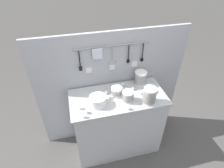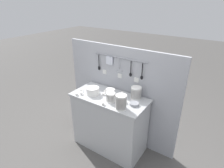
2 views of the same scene
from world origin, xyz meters
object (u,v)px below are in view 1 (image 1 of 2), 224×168
cup_front_left (132,89)px  cup_mid_row (123,85)px  cup_beside_plates (142,93)px  cup_edge_near (129,108)px  plate_stack (98,101)px  steel_mixing_bowl (151,90)px  bowl_stack_back_corner (117,91)px  cup_front_right (80,108)px  cup_back_left (106,93)px  cup_centre (88,112)px  bowl_stack_wide_centre (128,96)px  bowl_stack_nested_right (150,96)px  bowl_stack_tall_left (141,78)px  cup_edge_far (84,116)px  cup_back_right (110,97)px

cup_front_left → cup_mid_row: 0.14m
cup_beside_plates → cup_edge_near: (-0.23, -0.21, 0.00)m
plate_stack → cup_edge_near: (0.31, -0.16, -0.04)m
plate_stack → steel_mixing_bowl: bearing=5.8°
bowl_stack_back_corner → cup_front_right: (-0.45, -0.14, -0.04)m
plate_stack → cup_back_left: plate_stack is taller
steel_mixing_bowl → cup_front_right: bearing=-173.6°
cup_beside_plates → cup_front_left: (-0.08, 0.10, 0.00)m
cup_front_right → cup_mid_row: same height
cup_centre → bowl_stack_back_corner: bearing=29.7°
bowl_stack_wide_centre → cup_front_right: bowl_stack_wide_centre is taller
cup_back_left → cup_front_left: (0.34, -0.00, 0.00)m
bowl_stack_nested_right → cup_front_left: 0.29m
bowl_stack_tall_left → cup_edge_near: 0.51m
plate_stack → cup_beside_plates: 0.54m
cup_front_left → cup_edge_far: bearing=-153.7°
cup_centre → cup_beside_plates: size_ratio=1.00×
cup_front_left → cup_edge_near: bearing=-114.8°
plate_stack → cup_front_left: size_ratio=4.75×
cup_mid_row → bowl_stack_tall_left: bearing=0.9°
bowl_stack_nested_right → steel_mixing_bowl: size_ratio=1.58×
cup_front_left → plate_stack: bearing=-162.0°
bowl_stack_back_corner → cup_back_left: bearing=160.5°
cup_front_right → cup_edge_near: 0.53m
cup_back_right → cup_front_right: size_ratio=1.00×
cup_mid_row → cup_centre: bearing=-144.6°
cup_beside_plates → cup_edge_far: size_ratio=1.00×
steel_mixing_bowl → cup_back_right: bearing=-179.8°
bowl_stack_back_corner → cup_edge_near: (0.07, -0.27, -0.04)m
plate_stack → cup_front_left: 0.48m
cup_back_left → bowl_stack_nested_right: bearing=-30.8°
bowl_stack_wide_centre → cup_front_right: bearing=-179.5°
cup_edge_far → cup_edge_near: same height
plate_stack → cup_centre: 0.18m
bowl_stack_tall_left → cup_beside_plates: (-0.06, -0.20, -0.07)m
cup_beside_plates → bowl_stack_tall_left: bearing=74.0°
cup_back_left → cup_mid_row: bearing=21.4°
plate_stack → cup_back_right: bearing=23.8°
bowl_stack_wide_centre → plate_stack: (-0.34, 0.02, -0.01)m
cup_centre → cup_beside_plates: 0.69m
cup_front_right → cup_front_left: (0.66, 0.18, 0.00)m
plate_stack → cup_back_left: (0.12, 0.15, -0.04)m
bowl_stack_wide_centre → cup_front_left: bowl_stack_wide_centre is taller
bowl_stack_back_corner → cup_mid_row: 0.19m
bowl_stack_tall_left → cup_back_left: bowl_stack_tall_left is taller
bowl_stack_back_corner → cup_back_right: bearing=-155.9°
bowl_stack_wide_centre → bowl_stack_tall_left: bearing=47.2°
bowl_stack_back_corner → plate_stack: bearing=-156.1°
bowl_stack_wide_centre → cup_back_left: size_ratio=3.28×
cup_edge_near → cup_back_right: bearing=125.5°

